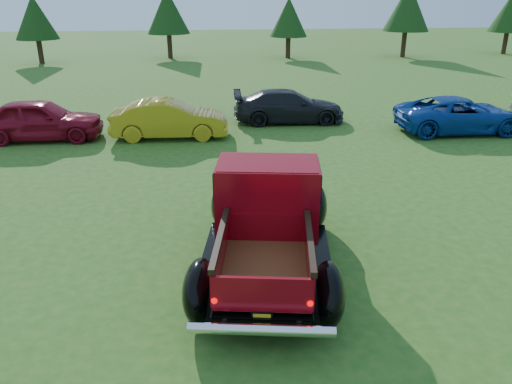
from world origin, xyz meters
The scene contains 11 objects.
ground centered at (0.00, 0.00, 0.00)m, with size 120.00×120.00×0.00m, color #255718.
tree_west centered at (-12.00, 29.00, 3.11)m, with size 2.94×2.94×4.60m.
tree_mid_left centered at (-3.00, 31.00, 3.38)m, with size 3.20×3.20×5.00m.
tree_mid_right centered at (6.00, 30.00, 2.97)m, with size 2.82×2.82×4.40m.
tree_east centered at (15.00, 29.50, 3.66)m, with size 3.46×3.46×5.40m.
tree_far_east centered at (24.00, 30.50, 3.25)m, with size 3.07×3.07×4.80m.
pickup_truck centered at (0.21, -0.43, 0.93)m, with size 3.19×5.53×1.96m.
show_car_red centered at (-6.50, 8.69, 0.71)m, with size 1.69×4.20×1.43m, color maroon.
show_car_yellow centered at (-2.04, 8.41, 0.67)m, with size 1.41×4.05×1.33m, color #AB8D16.
show_car_grey centered at (2.52, 10.18, 0.63)m, with size 1.77×4.34×1.26m, color black.
show_car_blue centered at (8.50, 7.97, 0.64)m, with size 2.13×4.62×1.28m, color navy.
Camera 1 is at (-1.01, -9.01, 4.89)m, focal length 35.00 mm.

